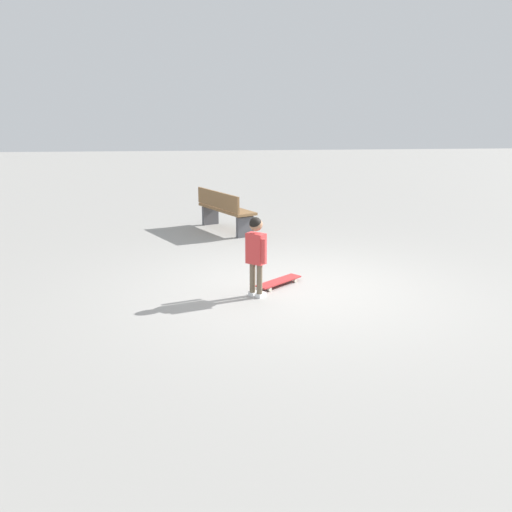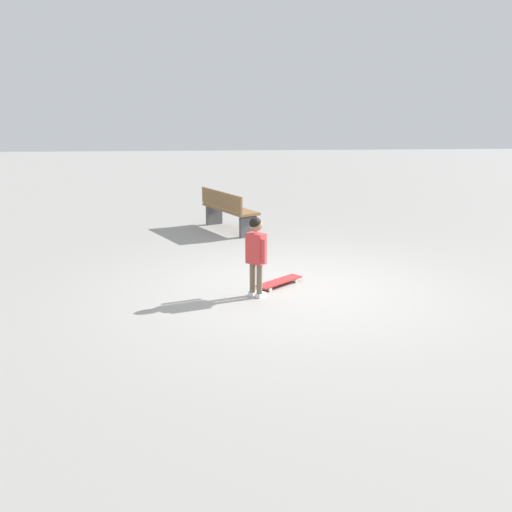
{
  "view_description": "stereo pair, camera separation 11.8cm",
  "coord_description": "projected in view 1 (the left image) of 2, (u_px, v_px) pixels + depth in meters",
  "views": [
    {
      "loc": [
        -1.26,
        -7.14,
        2.41
      ],
      "look_at": [
        -0.59,
        -0.27,
        0.55
      ],
      "focal_mm": 38.95,
      "sensor_mm": 36.0,
      "label": 1
    },
    {
      "loc": [
        -1.14,
        -7.15,
        2.41
      ],
      "look_at": [
        -0.59,
        -0.27,
        0.55
      ],
      "focal_mm": 38.95,
      "sensor_mm": 36.0,
      "label": 2
    }
  ],
  "objects": [
    {
      "name": "street_bench",
      "position": [
        224.0,
        210.0,
        11.05
      ],
      "size": [
        1.12,
        1.62,
        0.8
      ],
      "color": "brown",
      "rests_on": "ground"
    },
    {
      "name": "ground_plane",
      "position": [
        297.0,
        288.0,
        7.61
      ],
      "size": [
        50.0,
        50.0,
        0.0
      ],
      "primitive_type": "plane",
      "color": "gray"
    },
    {
      "name": "child_person",
      "position": [
        256.0,
        248.0,
        7.12
      ],
      "size": [
        0.28,
        0.38,
        1.06
      ],
      "color": "brown",
      "rests_on": "ground"
    },
    {
      "name": "skateboard",
      "position": [
        279.0,
        282.0,
        7.71
      ],
      "size": [
        0.71,
        0.66,
        0.07
      ],
      "color": "#B22D2D",
      "rests_on": "ground"
    }
  ]
}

